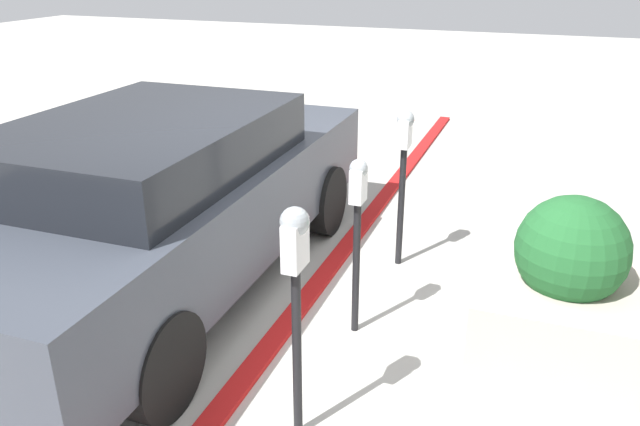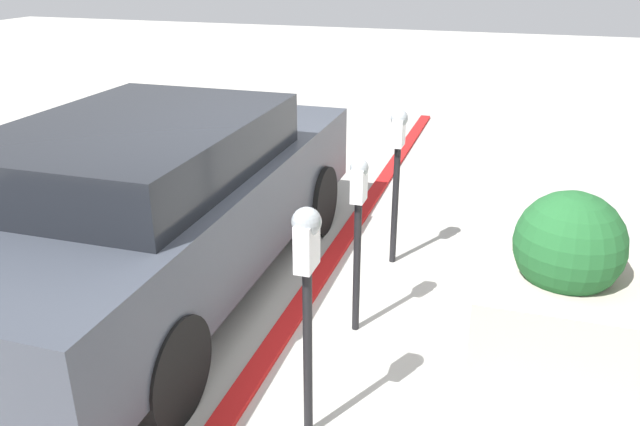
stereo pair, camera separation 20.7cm
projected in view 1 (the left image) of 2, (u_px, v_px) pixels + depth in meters
name	position (u px, v px, depth m)	size (l,w,h in m)	color
ground_plane	(304.00, 317.00, 4.92)	(40.00, 40.00, 0.00)	#ADAAA3
curb_strip	(295.00, 313.00, 4.94)	(13.50, 0.16, 0.04)	red
parking_meter_nearest	(296.00, 269.00, 3.32)	(0.19, 0.16, 1.46)	black
parking_meter_second	(358.00, 212.00, 4.39)	(0.15, 0.13, 1.36)	black
parking_meter_middle	(404.00, 155.00, 5.38)	(0.18, 0.15, 1.44)	black
planter_box	(565.00, 291.00, 4.39)	(1.19, 1.19, 1.16)	#B2A899
parked_car_front	(162.00, 196.00, 5.12)	(4.72, 2.00, 1.51)	#383D47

